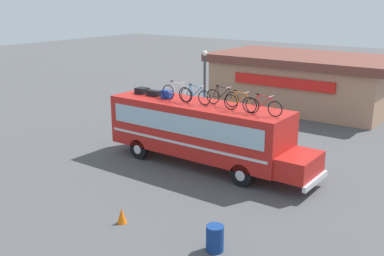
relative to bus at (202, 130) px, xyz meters
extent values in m
plane|color=#4C4C4F|center=(-0.26, 0.00, -1.80)|extent=(120.00, 120.00, 0.00)
cube|color=red|center=(-0.26, 0.00, 0.07)|extent=(9.28, 2.51, 2.45)
cube|color=red|center=(5.06, 0.00, -0.70)|extent=(1.36, 2.31, 0.93)
cube|color=#99B7C6|center=(-0.26, -1.27, 0.50)|extent=(8.54, 0.04, 0.90)
cube|color=#99B7C6|center=(-0.26, 1.27, 0.50)|extent=(8.54, 0.04, 0.90)
cube|color=silver|center=(-0.26, -1.27, -0.42)|extent=(8.91, 0.03, 0.12)
cube|color=silver|center=(-0.26, 1.27, -0.42)|extent=(8.91, 0.03, 0.12)
cube|color=silver|center=(5.80, 0.00, -1.24)|extent=(0.16, 2.39, 0.24)
cylinder|color=black|center=(2.89, -1.12, -1.29)|extent=(1.04, 0.28, 1.04)
cylinder|color=silver|center=(2.89, -1.12, -1.29)|extent=(0.47, 0.30, 0.47)
cylinder|color=black|center=(2.89, 1.12, -1.29)|extent=(1.04, 0.28, 1.04)
cylinder|color=silver|center=(2.89, 1.12, -1.29)|extent=(0.47, 0.30, 0.47)
cylinder|color=black|center=(-3.14, -1.12, -1.29)|extent=(1.04, 0.28, 1.04)
cylinder|color=silver|center=(-3.14, -1.12, -1.29)|extent=(0.47, 0.30, 0.47)
cylinder|color=black|center=(-3.14, 1.12, -1.29)|extent=(1.04, 0.28, 1.04)
cylinder|color=silver|center=(-3.14, 1.12, -1.29)|extent=(0.47, 0.30, 0.47)
cube|color=black|center=(-3.95, 0.13, 1.44)|extent=(0.63, 0.54, 0.30)
cube|color=black|center=(-3.04, 0.02, 1.43)|extent=(0.74, 0.35, 0.29)
cube|color=#193899|center=(-2.14, -0.04, 1.50)|extent=(0.53, 0.33, 0.41)
torus|color=black|center=(-1.91, -0.20, 1.66)|extent=(0.74, 0.04, 0.74)
torus|color=black|center=(-0.88, -0.20, 1.66)|extent=(0.74, 0.04, 0.74)
cylinder|color=white|center=(-1.60, -0.20, 1.94)|extent=(0.20, 0.04, 0.53)
cylinder|color=white|center=(-1.29, -0.20, 1.92)|extent=(0.48, 0.04, 0.51)
cylinder|color=white|center=(-1.37, -0.20, 2.18)|extent=(0.62, 0.04, 0.07)
cylinder|color=white|center=(-1.71, -0.20, 1.67)|extent=(0.39, 0.03, 0.05)
cylinder|color=white|center=(-1.80, -0.20, 1.93)|extent=(0.25, 0.03, 0.55)
cylinder|color=white|center=(-0.97, -0.20, 1.91)|extent=(0.22, 0.03, 0.51)
cylinder|color=silver|center=(-1.06, -0.20, 2.21)|extent=(0.03, 0.44, 0.03)
ellipsoid|color=black|center=(-1.68, -0.20, 2.24)|extent=(0.20, 0.08, 0.06)
torus|color=black|center=(-0.81, -0.18, 1.64)|extent=(0.70, 0.04, 0.70)
torus|color=black|center=(0.24, -0.18, 1.64)|extent=(0.70, 0.04, 0.70)
cylinder|color=#197FDB|center=(-0.50, -0.18, 1.91)|extent=(0.20, 0.04, 0.50)
cylinder|color=#197FDB|center=(-0.18, -0.18, 1.89)|extent=(0.49, 0.04, 0.48)
cylinder|color=#197FDB|center=(-0.27, -0.18, 2.14)|extent=(0.63, 0.04, 0.07)
cylinder|color=#197FDB|center=(-0.61, -0.18, 1.65)|extent=(0.40, 0.03, 0.05)
cylinder|color=#197FDB|center=(-0.70, -0.18, 1.90)|extent=(0.26, 0.03, 0.52)
cylinder|color=#197FDB|center=(0.14, -0.18, 1.88)|extent=(0.22, 0.03, 0.49)
cylinder|color=silver|center=(0.05, -0.18, 2.17)|extent=(0.03, 0.44, 0.03)
ellipsoid|color=black|center=(-0.58, -0.18, 2.20)|extent=(0.20, 0.08, 0.06)
torus|color=black|center=(0.42, 0.27, 1.65)|extent=(0.71, 0.04, 0.71)
torus|color=black|center=(1.47, 0.27, 1.65)|extent=(0.71, 0.04, 0.71)
cylinder|color=black|center=(0.73, 0.27, 1.92)|extent=(0.20, 0.04, 0.51)
cylinder|color=black|center=(1.05, 0.27, 1.90)|extent=(0.49, 0.04, 0.49)
cylinder|color=black|center=(0.96, 0.27, 2.15)|extent=(0.63, 0.04, 0.07)
cylinder|color=black|center=(0.62, 0.27, 1.66)|extent=(0.40, 0.03, 0.05)
cylinder|color=black|center=(0.53, 0.27, 1.91)|extent=(0.26, 0.03, 0.53)
cylinder|color=black|center=(1.37, 0.27, 1.89)|extent=(0.22, 0.03, 0.50)
cylinder|color=silver|center=(1.28, 0.27, 2.18)|extent=(0.03, 0.44, 0.03)
ellipsoid|color=black|center=(0.65, 0.27, 2.21)|extent=(0.20, 0.08, 0.06)
torus|color=black|center=(1.72, -0.23, 1.65)|extent=(0.71, 0.04, 0.71)
torus|color=black|center=(2.68, -0.23, 1.65)|extent=(0.71, 0.04, 0.71)
cylinder|color=orange|center=(2.01, -0.23, 1.92)|extent=(0.19, 0.04, 0.51)
cylinder|color=orange|center=(2.30, -0.23, 1.90)|extent=(0.45, 0.04, 0.49)
cylinder|color=orange|center=(2.22, -0.23, 2.15)|extent=(0.58, 0.04, 0.07)
cylinder|color=orange|center=(1.90, -0.23, 1.66)|extent=(0.37, 0.03, 0.05)
cylinder|color=orange|center=(1.83, -0.23, 1.91)|extent=(0.24, 0.03, 0.53)
cylinder|color=orange|center=(2.59, -0.23, 1.89)|extent=(0.20, 0.03, 0.50)
cylinder|color=silver|center=(2.51, -0.23, 2.18)|extent=(0.03, 0.44, 0.03)
ellipsoid|color=black|center=(1.93, -0.23, 2.21)|extent=(0.20, 0.08, 0.06)
torus|color=black|center=(2.79, -0.20, 1.63)|extent=(0.69, 0.04, 0.69)
torus|color=black|center=(3.88, -0.20, 1.63)|extent=(0.69, 0.04, 0.69)
cylinder|color=red|center=(3.12, -0.20, 1.89)|extent=(0.21, 0.04, 0.49)
cylinder|color=red|center=(3.45, -0.20, 1.88)|extent=(0.50, 0.04, 0.47)
cylinder|color=red|center=(3.36, -0.20, 2.12)|extent=(0.65, 0.04, 0.07)
cylinder|color=red|center=(3.00, -0.20, 1.64)|extent=(0.41, 0.03, 0.05)
cylinder|color=red|center=(2.91, -0.20, 1.88)|extent=(0.27, 0.03, 0.51)
cylinder|color=red|center=(3.78, -0.20, 1.87)|extent=(0.23, 0.03, 0.48)
cylinder|color=silver|center=(3.69, -0.20, 2.15)|extent=(0.03, 0.44, 0.03)
ellipsoid|color=black|center=(3.03, -0.20, 2.17)|extent=(0.20, 0.08, 0.06)
cube|color=tan|center=(-1.14, 14.73, -0.16)|extent=(12.25, 6.99, 3.30)
cube|color=brown|center=(-1.14, 14.73, 1.79)|extent=(13.23, 7.55, 0.59)
cube|color=red|center=(-1.14, 11.13, 0.57)|extent=(7.35, 0.16, 0.70)
cylinder|color=navy|center=(4.91, -6.27, -1.36)|extent=(0.59, 0.59, 0.88)
cone|color=orange|center=(1.11, -6.69, -1.51)|extent=(0.36, 0.36, 0.58)
cylinder|color=#38383D|center=(-2.89, 4.37, 0.59)|extent=(0.14, 0.14, 4.78)
sphere|color=#F2EDCC|center=(-2.89, 4.37, 3.07)|extent=(0.30, 0.30, 0.30)
camera|label=1|loc=(12.25, -17.55, 6.21)|focal=43.23mm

